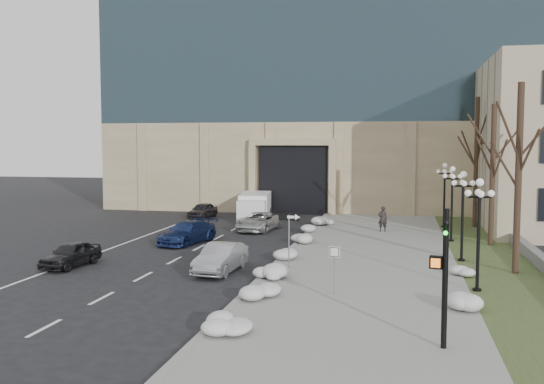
{
  "coord_description": "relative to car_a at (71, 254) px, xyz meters",
  "views": [
    {
      "loc": [
        5.07,
        -19.85,
        6.2
      ],
      "look_at": [
        -1.8,
        12.74,
        3.5
      ],
      "focal_mm": 40.0,
      "sensor_mm": 36.0,
      "label": 1
    }
  ],
  "objects": [
    {
      "name": "snow_clump_g",
      "position": [
        10.7,
        17.4,
        -0.33
      ],
      "size": [
        1.1,
        1.6,
        0.36
      ],
      "primitive_type": "ellipsoid",
      "color": "silver",
      "rests_on": "sidewalk"
    },
    {
      "name": "snow_clump_c",
      "position": [
        10.4,
        -0.95,
        -0.33
      ],
      "size": [
        1.1,
        1.6,
        0.36
      ],
      "primitive_type": "ellipsoid",
      "color": "silver",
      "rests_on": "sidewalk"
    },
    {
      "name": "car_a",
      "position": [
        0.0,
        0.0,
        0.0
      ],
      "size": [
        1.89,
        3.83,
        1.26
      ],
      "primitive_type": "imported",
      "rotation": [
        0.0,
        0.0,
        -0.11
      ],
      "color": "black",
      "rests_on": "ground"
    },
    {
      "name": "snow_clump_a",
      "position": [
        10.69,
        -8.91,
        -0.33
      ],
      "size": [
        1.1,
        1.6,
        0.36
      ],
      "primitive_type": "ellipsoid",
      "color": "silver",
      "rests_on": "sidewalk"
    },
    {
      "name": "snow_clump_f",
      "position": [
        10.24,
        13.21,
        -0.33
      ],
      "size": [
        1.1,
        1.6,
        0.36
      ],
      "primitive_type": "ellipsoid",
      "color": "silver",
      "rests_on": "sidewalk"
    },
    {
      "name": "box_truck",
      "position": [
        4.56,
        20.53,
        0.37
      ],
      "size": [
        3.11,
        6.76,
        2.07
      ],
      "rotation": [
        0.0,
        0.0,
        0.14
      ],
      "color": "silver",
      "rests_on": "ground"
    },
    {
      "name": "pedestrian",
      "position": [
        15.0,
        14.76,
        0.37
      ],
      "size": [
        0.72,
        0.56,
        1.75
      ],
      "primitive_type": "imported",
      "rotation": [
        0.0,
        0.0,
        3.39
      ],
      "color": "black",
      "rests_on": "sidewalk"
    },
    {
      "name": "car_d",
      "position": [
        6.38,
        14.12,
        0.02
      ],
      "size": [
        2.76,
        4.89,
        1.29
      ],
      "primitive_type": "imported",
      "rotation": [
        0.0,
        0.0,
        -0.14
      ],
      "color": "#BABABA",
      "rests_on": "ground"
    },
    {
      "name": "snow_clump_h",
      "position": [
        18.53,
        -4.58,
        -0.33
      ],
      "size": [
        1.1,
        1.6,
        0.36
      ],
      "primitive_type": "ellipsoid",
      "color": "silver",
      "rests_on": "sidewalk"
    },
    {
      "name": "grass_strip",
      "position": [
        21.0,
        6.57,
        -0.58
      ],
      "size": [
        4.0,
        40.0,
        0.1
      ],
      "primitive_type": "cube",
      "color": "#384924",
      "rests_on": "ground"
    },
    {
      "name": "tree_mid",
      "position": [
        21.5,
        10.57,
        4.88
      ],
      "size": [
        3.2,
        3.2,
        8.5
      ],
      "color": "black",
      "rests_on": "ground"
    },
    {
      "name": "lamppost_b",
      "position": [
        19.3,
        5.07,
        2.45
      ],
      "size": [
        1.18,
        1.18,
        4.76
      ],
      "color": "black",
      "rests_on": "ground"
    },
    {
      "name": "car_e",
      "position": [
        0.17,
        20.25,
        0.01
      ],
      "size": [
        1.82,
        3.83,
        1.27
      ],
      "primitive_type": "imported",
      "rotation": [
        0.0,
        0.0,
        -0.09
      ],
      "color": "#2B2B2F",
      "rests_on": "ground"
    },
    {
      "name": "car_b",
      "position": [
        7.76,
        0.26,
        0.07
      ],
      "size": [
        1.75,
        4.3,
        1.39
      ],
      "primitive_type": "imported",
      "rotation": [
        0.0,
        0.0,
        -0.07
      ],
      "color": "#929398",
      "rests_on": "ground"
    },
    {
      "name": "ground",
      "position": [
        11.0,
        -7.43,
        -0.63
      ],
      "size": [
        160.0,
        160.0,
        0.0
      ],
      "primitive_type": "plane",
      "color": "black",
      "rests_on": "ground"
    },
    {
      "name": "tree_far",
      "position": [
        21.5,
        18.57,
        5.52
      ],
      "size": [
        3.2,
        3.2,
        9.5
      ],
      "color": "black",
      "rests_on": "ground"
    },
    {
      "name": "lamppost_a",
      "position": [
        19.3,
        -1.43,
        2.45
      ],
      "size": [
        1.18,
        1.18,
        4.76
      ],
      "color": "black",
      "rests_on": "ground"
    },
    {
      "name": "snow_clump_d",
      "position": [
        10.49,
        3.72,
        -0.33
      ],
      "size": [
        1.1,
        1.6,
        0.36
      ],
      "primitive_type": "ellipsoid",
      "color": "silver",
      "rests_on": "sidewalk"
    },
    {
      "name": "snow_clump_b",
      "position": [
        10.65,
        -4.39,
        -0.33
      ],
      "size": [
        1.1,
        1.6,
        0.36
      ],
      "primitive_type": "ellipsoid",
      "color": "silver",
      "rests_on": "sidewalk"
    },
    {
      "name": "sidewalk",
      "position": [
        14.5,
        6.57,
        -0.57
      ],
      "size": [
        9.0,
        40.0,
        0.12
      ],
      "primitive_type": "cube",
      "color": "gray",
      "rests_on": "ground"
    },
    {
      "name": "keep_sign",
      "position": [
        13.59,
        -3.32,
        0.89
      ],
      "size": [
        0.44,
        0.12,
        2.06
      ],
      "rotation": [
        0.0,
        0.0,
        -0.18
      ],
      "color": "slate",
      "rests_on": "ground"
    },
    {
      "name": "snow_clump_i",
      "position": [
        18.88,
        1.25,
        -0.33
      ],
      "size": [
        1.1,
        1.6,
        0.36
      ],
      "primitive_type": "ellipsoid",
      "color": "silver",
      "rests_on": "sidewalk"
    },
    {
      "name": "stone_wall",
      "position": [
        23.0,
        8.57,
        -0.28
      ],
      "size": [
        0.5,
        30.0,
        0.7
      ],
      "primitive_type": "cube",
      "color": "slate",
      "rests_on": "ground"
    },
    {
      "name": "office_tower",
      "position": [
        8.99,
        36.15,
        17.87
      ],
      "size": [
        40.0,
        24.7,
        36.0
      ],
      "color": "tan",
      "rests_on": "ground"
    },
    {
      "name": "traffic_signal",
      "position": [
        17.41,
        -9.04,
        1.5
      ],
      "size": [
        0.74,
        0.98,
        4.29
      ],
      "rotation": [
        0.0,
        0.0,
        -0.18
      ],
      "color": "black",
      "rests_on": "ground"
    },
    {
      "name": "lamppost_d",
      "position": [
        19.3,
        18.07,
        2.45
      ],
      "size": [
        1.18,
        1.18,
        4.76
      ],
      "color": "black",
      "rests_on": "ground"
    },
    {
      "name": "lamppost_c",
      "position": [
        19.3,
        11.57,
        2.45
      ],
      "size": [
        1.18,
        1.18,
        4.76
      ],
      "color": "black",
      "rests_on": "ground"
    },
    {
      "name": "one_way_sign",
      "position": [
        11.1,
        1.08,
        1.71
      ],
      "size": [
        1.05,
        0.28,
        2.83
      ],
      "rotation": [
        0.0,
        0.0,
        0.02
      ],
      "color": "slate",
      "rests_on": "ground"
    },
    {
      "name": "snow_clump_e",
      "position": [
        10.15,
        9.1,
        -0.33
      ],
      "size": [
        1.1,
        1.6,
        0.36
      ],
      "primitive_type": "ellipsoid",
      "color": "silver",
      "rests_on": "sidewalk"
    },
    {
      "name": "tree_near",
      "position": [
        21.5,
        2.57,
        5.2
      ],
      "size": [
        3.2,
        3.2,
        9.0
      ],
      "color": "black",
      "rests_on": "ground"
    },
    {
      "name": "car_c",
      "position": [
        3.31,
        7.88,
        0.05
      ],
      "size": [
        2.99,
        5.02,
        1.36
      ],
      "primitive_type": "imported",
      "rotation": [
        0.0,
        0.0,
        -0.24
      ],
      "color": "navy",
      "rests_on": "ground"
    },
    {
      "name": "curb",
      "position": [
        10.0,
        6.57,
        -0.56
      ],
      "size": [
        0.3,
        40.0,
        0.14
      ],
      "primitive_type": "cube",
      "color": "gray",
      "rests_on": "ground"
    }
  ]
}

